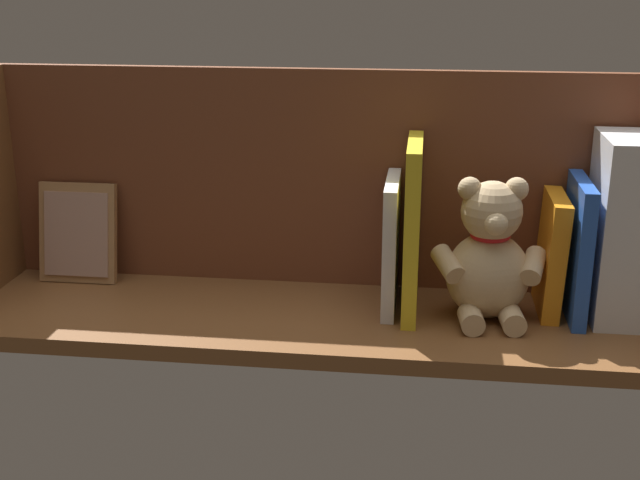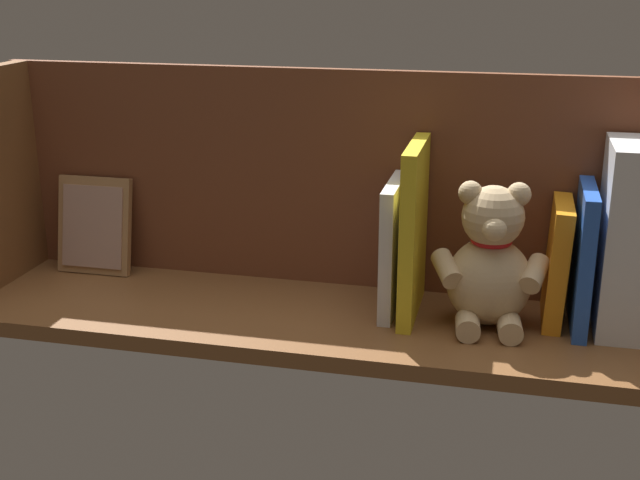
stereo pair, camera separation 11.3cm
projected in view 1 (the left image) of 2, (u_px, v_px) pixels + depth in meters
ground_plane at (320, 318)px, 116.45cm from camera, size 102.26×27.36×2.20cm
shelf_back_panel at (330, 179)px, 121.91cm from camera, size 102.26×1.50×31.77cm
dictionary_thick_white at (617, 228)px, 111.01cm from camera, size 5.97×12.94×24.75cm
book_1 at (577, 249)px, 112.33cm from camera, size 1.88×13.59×18.74cm
book_2 at (551, 254)px, 114.03cm from camera, size 2.95×11.59×16.36cm
teddy_bear at (489, 257)px, 111.65cm from camera, size 15.67×13.09×19.39cm
book_3 at (412, 227)px, 113.34cm from camera, size 1.96×15.46×23.57cm
book_4 at (391, 244)px, 115.35cm from camera, size 1.78×13.74×18.13cm
picture_frame_leaning at (78, 233)px, 125.69cm from camera, size 11.73×4.35×14.90cm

